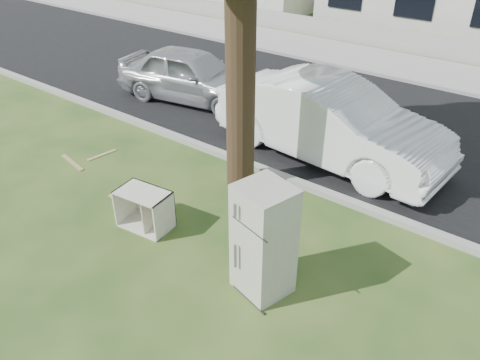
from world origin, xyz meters
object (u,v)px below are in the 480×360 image
Objects in this scene: fridge at (264,241)px; car_left at (192,75)px; car_center at (330,121)px; cabinet at (145,209)px.

car_left is (-5.77, 4.81, -0.16)m from fridge.
fridge reaches higher than car_center.
fridge reaches higher than car_left.
car_center reaches higher than cabinet.
cabinet is 4.39m from car_center.
fridge is 2.53m from cabinet.
car_center is at bearing -108.37° from car_left.
cabinet is at bearing -165.22° from fridge.
car_center reaches higher than car_left.
fridge is 4.34m from car_center.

